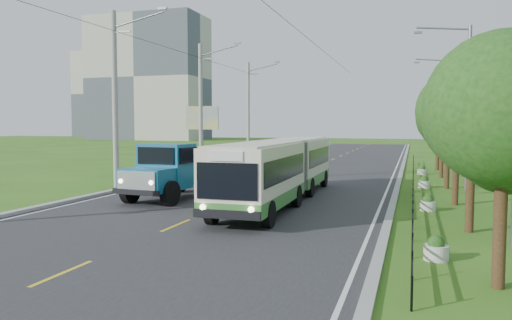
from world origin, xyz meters
The scene contains 29 objects.
ground centered at (0.00, 0.00, 0.00)m, with size 240.00×240.00×0.00m, color #2E5D16.
road centered at (0.00, 20.00, 0.01)m, with size 14.00×120.00×0.02m, color #28282B.
curb_left centered at (-7.20, 20.00, 0.07)m, with size 0.40×120.00×0.15m, color #9E9E99.
curb_right centered at (7.15, 20.00, 0.05)m, with size 0.30×120.00×0.10m, color #9E9E99.
edge_line_left centered at (-6.65, 20.00, 0.02)m, with size 0.12×120.00×0.00m, color silver.
edge_line_right centered at (6.65, 20.00, 0.02)m, with size 0.12×120.00×0.00m, color silver.
centre_dash centered at (0.00, 0.00, 0.02)m, with size 0.12×2.20×0.00m, color yellow.
railing_right centered at (8.00, 14.00, 0.30)m, with size 0.04×40.00×0.60m, color black.
pole_near centered at (-8.26, 9.00, 5.09)m, with size 3.51×0.32×10.00m.
pole_mid centered at (-8.26, 21.00, 5.09)m, with size 3.51×0.32×10.00m.
pole_far centered at (-8.26, 33.00, 5.09)m, with size 3.51×0.32×10.00m.
tree_front centered at (9.86, -3.86, 3.72)m, with size 3.36×3.41×5.60m.
tree_second centered at (9.86, 2.14, 3.52)m, with size 3.18×3.26×5.30m.
tree_third centered at (9.86, 8.14, 3.99)m, with size 3.60×3.62×6.00m.
tree_fourth centered at (9.86, 14.14, 3.59)m, with size 3.24×3.31×5.40m.
tree_fifth centered at (9.86, 20.14, 3.85)m, with size 3.48×3.52×5.80m.
tree_back centered at (9.86, 26.14, 3.65)m, with size 3.30×3.36×5.50m.
streetlight_mid centered at (10.64, 14.00, 4.90)m, with size 3.02×0.20×9.07m.
streetlight_far centered at (10.64, 28.00, 4.90)m, with size 3.02×0.20×9.07m.
planter_front centered at (8.60, -2.00, 0.29)m, with size 0.64×0.64×0.67m.
planter_near centered at (8.60, 6.00, 0.29)m, with size 0.64×0.64×0.67m.
planter_mid centered at (8.60, 14.00, 0.29)m, with size 0.64×0.64×0.67m.
planter_far centered at (8.60, 22.00, 0.29)m, with size 0.64×0.64×0.67m.
billboard_left centered at (-9.50, 24.00, 3.87)m, with size 3.00×0.20×5.20m.
billboard_right centered at (12.30, 20.00, 5.34)m, with size 0.24×6.00×7.30m.
apartment_near centered at (-55.00, 95.00, 15.00)m, with size 28.00×14.00×30.00m, color #B7B2A3.
apartment_far centered at (-80.00, 120.00, 13.00)m, with size 24.00×14.00×26.00m, color #B7B2A3.
bus centered at (2.11, 6.51, 1.68)m, with size 2.56×14.51×2.79m.
dump_truck centered at (-3.00, 6.08, 1.52)m, with size 3.11×6.63×2.69m.
Camera 1 is at (7.97, -15.80, 3.56)m, focal length 35.00 mm.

